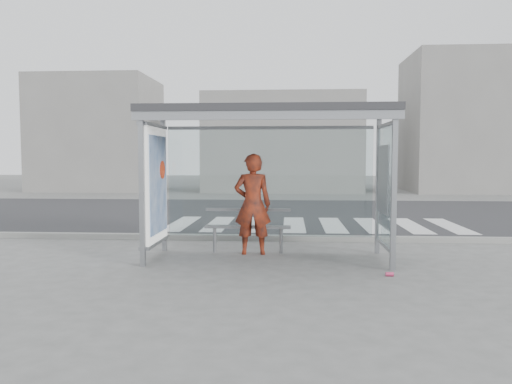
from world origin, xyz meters
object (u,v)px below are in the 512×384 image
bus_shelter (247,145)px  soda_can (390,274)px  person (253,204)px  bench (248,226)px

bus_shelter → soda_can: bearing=-27.7°
person → bench: person is taller
bus_shelter → person: bus_shelter is taller
soda_can → person: bearing=144.0°
bench → soda_can: size_ratio=13.70×
soda_can → bench: bearing=143.1°
person → bench: bearing=-54.6°
bus_shelter → person: bearing=79.4°
person → soda_can: bearing=140.7°
bus_shelter → soda_can: size_ratio=36.54×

